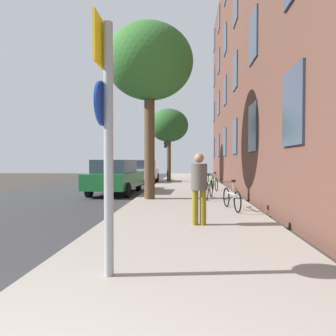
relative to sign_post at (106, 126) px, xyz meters
name	(u,v)px	position (x,y,z in m)	size (l,w,h in m)	color
ground_plane	(124,190)	(-2.46, 11.98, -2.02)	(41.80, 41.80, 0.00)	#332D28
road_asphalt	(85,190)	(-4.56, 11.98, -2.02)	(7.00, 38.00, 0.01)	#2D2D30
sidewalk	(189,190)	(1.04, 11.98, -1.96)	(4.20, 38.00, 0.12)	gray
building_facade	(241,52)	(3.63, 11.48, 5.03)	(0.56, 27.00, 14.07)	#513328
sign_post	(106,126)	(0.00, 0.00, 0.00)	(0.16, 0.60, 3.24)	gray
traffic_light	(167,150)	(-0.81, 20.94, 0.43)	(0.43, 0.24, 3.40)	black
tree_near	(149,64)	(-0.47, 7.63, 3.27)	(3.35, 3.35, 6.66)	#4C3823
tree_far	(169,126)	(-0.38, 17.37, 2.05)	(2.76, 2.76, 5.16)	#4C3823
bicycle_0	(232,198)	(2.33, 5.28, -1.55)	(0.46, 1.68, 0.91)	black
bicycle_1	(209,189)	(1.83, 7.88, -1.52)	(0.55, 1.67, 0.98)	black
bicycle_2	(214,183)	(2.31, 11.08, -1.55)	(0.42, 1.58, 0.92)	black
bicycle_3	(197,180)	(1.54, 13.51, -1.55)	(0.51, 1.54, 0.91)	black
pedestrian_0	(199,184)	(1.27, 3.08, -0.97)	(0.50, 0.50, 1.64)	olive
car_0	(116,176)	(-2.44, 10.22, -1.18)	(2.03, 4.52, 1.62)	#19662D
car_1	(143,171)	(-2.20, 17.32, -1.18)	(1.91, 4.05, 1.62)	silver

